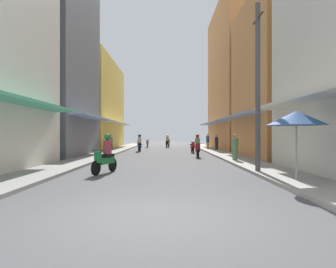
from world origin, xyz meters
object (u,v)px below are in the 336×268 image
object	(u,v)px
motorbike_white	(147,143)
pedestrian_foreground	(216,143)
utility_pole	(257,87)
motorbike_maroon	(197,147)
pedestrian_crossing	(207,142)
vendor_umbrella	(296,118)
motorbike_green	(105,156)
pedestrian_far	(110,143)
motorbike_blue	(139,144)
motorbike_red	(192,147)
motorbike_black	(167,142)
pedestrian_midway	(234,148)

from	to	relation	value
motorbike_white	pedestrian_foreground	xyz separation A→B (m)	(7.03, -7.75, 0.27)
utility_pole	motorbike_maroon	bearing A→B (deg)	100.26
pedestrian_crossing	vendor_umbrella	xyz separation A→B (m)	(-0.06, -20.81, 1.25)
motorbike_white	motorbike_green	distance (m)	23.32
pedestrian_crossing	pedestrian_foreground	bearing A→B (deg)	-80.43
pedestrian_crossing	vendor_umbrella	distance (m)	20.85
vendor_umbrella	motorbike_green	bearing A→B (deg)	158.94
pedestrian_foreground	pedestrian_far	xyz separation A→B (m)	(-9.82, -0.46, 0.01)
pedestrian_crossing	motorbike_blue	bearing A→B (deg)	-153.58
motorbike_red	pedestrian_far	world-z (taller)	pedestrian_far
motorbike_red	utility_pole	size ratio (longest dim) A/B	0.27
motorbike_black	motorbike_red	world-z (taller)	motorbike_black
motorbike_maroon	motorbike_green	bearing A→B (deg)	-118.98
motorbike_black	pedestrian_crossing	size ratio (longest dim) A/B	1.09
motorbike_white	motorbike_red	size ratio (longest dim) A/B	1.00
pedestrian_midway	pedestrian_far	size ratio (longest dim) A/B	1.02
pedestrian_foreground	pedestrian_crossing	world-z (taller)	pedestrian_crossing
motorbike_maroon	motorbike_red	size ratio (longest dim) A/B	1.00
motorbike_blue	vendor_umbrella	world-z (taller)	vendor_umbrella
motorbike_black	vendor_umbrella	xyz separation A→B (m)	(4.08, -25.70, 1.37)
motorbike_blue	motorbike_red	distance (m)	5.03
motorbike_maroon	utility_pole	size ratio (longest dim) A/B	0.27
motorbike_maroon	motorbike_red	distance (m)	5.01
motorbike_blue	motorbike_green	xyz separation A→B (m)	(0.09, -14.93, 0.00)
motorbike_green	pedestrian_foreground	distance (m)	17.11
motorbike_red	pedestrian_midway	world-z (taller)	pedestrian_midway
motorbike_red	utility_pole	world-z (taller)	utility_pole
motorbike_black	utility_pole	xyz separation A→B (m)	(3.59, -23.35, 2.76)
motorbike_blue	pedestrian_foreground	xyz separation A→B (m)	(7.18, 0.64, 0.07)
motorbike_red	pedestrian_midway	xyz separation A→B (m)	(1.69, -8.44, 0.30)
pedestrian_foreground	pedestrian_far	world-z (taller)	pedestrian_far
vendor_umbrella	motorbike_red	bearing A→B (deg)	96.97
pedestrian_midway	motorbike_green	bearing A→B (deg)	-142.76
pedestrian_foreground	pedestrian_midway	distance (m)	10.78
motorbike_green	vendor_umbrella	bearing A→B (deg)	-21.06
motorbike_red	utility_pole	distance (m)	13.83
motorbike_white	pedestrian_midway	world-z (taller)	pedestrian_midway
motorbike_white	motorbike_blue	distance (m)	8.39
motorbike_white	pedestrian_far	size ratio (longest dim) A/B	1.15
motorbike_green	motorbike_black	world-z (taller)	same
motorbike_blue	pedestrian_midway	distance (m)	11.99
pedestrian_far	utility_pole	xyz separation A→B (m)	(8.82, -15.29, 2.68)
motorbike_blue	pedestrian_crossing	world-z (taller)	pedestrian_crossing
motorbike_black	motorbike_blue	bearing A→B (deg)	-107.44
vendor_umbrella	utility_pole	bearing A→B (deg)	101.65
motorbike_white	motorbike_maroon	distance (m)	15.73
motorbike_green	vendor_umbrella	distance (m)	7.18
pedestrian_foreground	pedestrian_midway	xyz separation A→B (m)	(-0.76, -10.76, 0.03)
motorbike_white	pedestrian_far	world-z (taller)	pedestrian_far
motorbike_maroon	motorbike_red	world-z (taller)	motorbike_maroon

